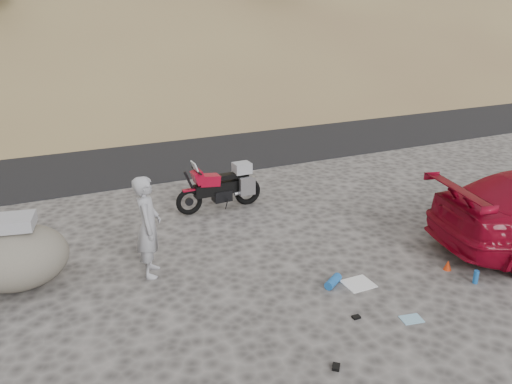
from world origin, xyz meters
TOP-DOWN VIEW (x-y plane):
  - ground at (0.00, 0.00)m, footprint 140.00×140.00m
  - road at (0.00, 9.00)m, footprint 120.00×7.00m
  - motorcycle at (0.71, 3.17)m, footprint 2.13×0.64m
  - man at (-1.57, 0.86)m, footprint 0.63×0.78m
  - boulder at (-3.70, 1.39)m, footprint 2.09×1.95m
  - gear_white_cloth at (1.59, -1.01)m, footprint 0.50×0.45m
  - gear_blue_mat at (1.17, -0.86)m, footprint 0.41×0.34m
  - gear_bottle at (3.46, -1.82)m, footprint 0.09×0.09m
  - gear_funnel at (3.37, -1.27)m, footprint 0.18×0.18m
  - gear_glove_a at (0.97, -1.81)m, footprint 0.12×0.09m
  - gear_glove_b at (0.06, -2.64)m, footprint 0.16×0.17m
  - gear_blue_cloth at (1.72, -2.20)m, footprint 0.37×0.30m

SIDE VIEW (x-z plane):
  - ground at x=0.00m, z-range 0.00..0.00m
  - road at x=0.00m, z-range -0.03..0.03m
  - man at x=-1.57m, z-range -0.92..0.92m
  - gear_blue_cloth at x=1.72m, z-range 0.00..0.01m
  - gear_white_cloth at x=1.59m, z-range 0.00..0.02m
  - gear_glove_a at x=0.97m, z-range 0.00..0.03m
  - gear_glove_b at x=0.06m, z-range 0.00..0.04m
  - gear_blue_mat at x=1.17m, z-range 0.00..0.16m
  - gear_funnel at x=3.37m, z-range 0.00..0.19m
  - gear_bottle at x=3.46m, z-range 0.00..0.24m
  - motorcycle at x=0.71m, z-range -0.09..1.17m
  - boulder at x=-3.70m, z-range -0.08..1.19m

